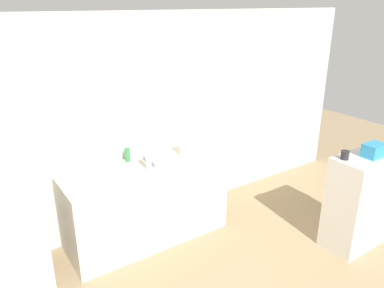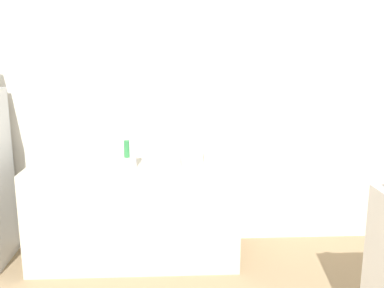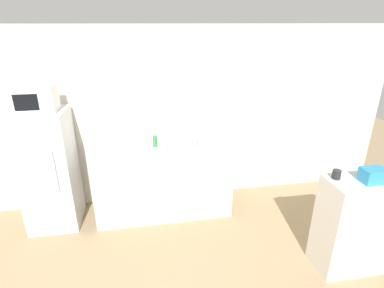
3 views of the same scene
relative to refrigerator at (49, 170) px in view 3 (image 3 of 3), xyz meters
name	(u,v)px [view 3 (image 3 of 3)]	position (x,y,z in m)	size (l,w,h in m)	color
wall_back	(133,120)	(1.12, 0.43, 0.50)	(8.00, 0.06, 2.60)	silver
refrigerator	(49,170)	(0.00, 0.00, 0.00)	(0.64, 0.67, 1.60)	silver
microwave	(35,99)	(0.00, 0.00, 0.96)	(0.49, 0.33, 0.32)	white
counter	(163,182)	(1.50, 0.01, -0.34)	(1.88, 0.71, 0.93)	beige
sink_basin	(180,149)	(1.76, 0.06, 0.15)	(0.35, 0.29, 0.06)	#9EA3A8
bottle_tall	(163,147)	(1.51, -0.08, 0.25)	(0.06, 0.06, 0.26)	silver
bottle_short	(155,141)	(1.42, 0.28, 0.21)	(0.06, 0.06, 0.16)	#2D7F42
shelf_cabinet	(353,225)	(3.45, -1.46, -0.25)	(0.72, 0.43, 1.11)	silver
basket	(373,175)	(3.52, -1.49, 0.38)	(0.24, 0.17, 0.15)	#2D8EC6
jar	(336,174)	(3.20, -1.36, 0.35)	(0.09, 0.09, 0.09)	#232328
paper_towel_roll	(202,142)	(2.08, 0.06, 0.24)	(0.13, 0.13, 0.23)	white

